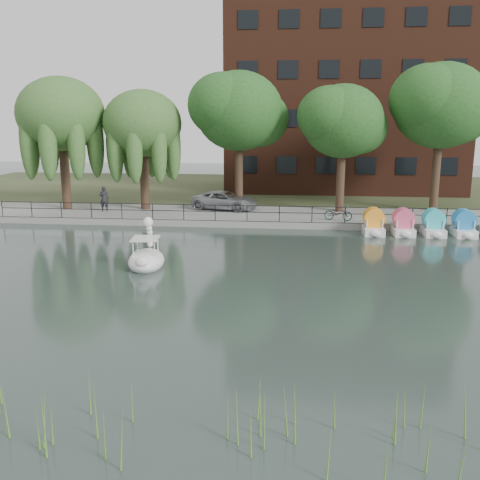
% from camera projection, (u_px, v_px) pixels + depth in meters
% --- Properties ---
extents(ground_plane, '(120.00, 120.00, 0.00)m').
position_uv_depth(ground_plane, '(216.00, 296.00, 20.48)').
color(ground_plane, '#3F4D4A').
extents(promenade, '(40.00, 6.00, 0.40)m').
position_uv_depth(promenade, '(251.00, 216.00, 35.94)').
color(promenade, gray).
rests_on(promenade, ground_plane).
extents(kerb, '(40.00, 0.25, 0.40)m').
position_uv_depth(kerb, '(247.00, 225.00, 33.08)').
color(kerb, gray).
rests_on(kerb, ground_plane).
extents(land_strip, '(60.00, 22.00, 0.36)m').
position_uv_depth(land_strip, '(263.00, 189.00, 49.52)').
color(land_strip, '#47512D').
rests_on(land_strip, ground_plane).
extents(railing, '(32.00, 0.05, 1.00)m').
position_uv_depth(railing, '(247.00, 209.00, 33.07)').
color(railing, black).
rests_on(railing, promenade).
extents(apartment_building, '(20.00, 10.07, 18.00)m').
position_uv_depth(apartment_building, '(344.00, 86.00, 46.74)').
color(apartment_building, '#4C1E16').
rests_on(apartment_building, land_strip).
extents(willow_left, '(5.88, 5.88, 9.01)m').
position_uv_depth(willow_left, '(61.00, 114.00, 36.22)').
color(willow_left, '#473323').
rests_on(willow_left, promenade).
extents(willow_mid, '(5.32, 5.32, 8.15)m').
position_uv_depth(willow_mid, '(142.00, 124.00, 36.30)').
color(willow_mid, '#473323').
rests_on(willow_mid, promenade).
extents(broadleaf_center, '(6.00, 6.00, 9.25)m').
position_uv_depth(broadleaf_center, '(239.00, 112.00, 36.44)').
color(broadleaf_center, '#473323').
rests_on(broadleaf_center, promenade).
extents(broadleaf_right, '(5.40, 5.40, 8.32)m').
position_uv_depth(broadleaf_right, '(343.00, 122.00, 35.42)').
color(broadleaf_right, '#473323').
rests_on(broadleaf_right, promenade).
extents(broadleaf_far, '(6.30, 6.30, 9.71)m').
position_uv_depth(broadleaf_far, '(441.00, 106.00, 35.52)').
color(broadleaf_far, '#473323').
rests_on(broadleaf_far, promenade).
extents(minivan, '(3.49, 5.63, 1.46)m').
position_uv_depth(minivan, '(225.00, 199.00, 37.18)').
color(minivan, gray).
rests_on(minivan, promenade).
extents(bicycle, '(0.97, 1.81, 1.00)m').
position_uv_depth(bicycle, '(338.00, 212.00, 33.30)').
color(bicycle, gray).
rests_on(bicycle, promenade).
extents(pedestrian, '(0.79, 0.60, 1.98)m').
position_uv_depth(pedestrian, '(104.00, 197.00, 36.41)').
color(pedestrian, black).
rests_on(pedestrian, promenade).
extents(swan_boat, '(1.87, 2.72, 2.17)m').
position_uv_depth(swan_boat, '(146.00, 257.00, 24.38)').
color(swan_boat, white).
rests_on(swan_boat, ground_plane).
extents(pedal_boat_row, '(7.95, 1.70, 1.40)m').
position_uv_depth(pedal_boat_row, '(433.00, 225.00, 30.87)').
color(pedal_boat_row, white).
rests_on(pedal_boat_row, ground_plane).
extents(reed_bank, '(24.00, 2.40, 1.20)m').
position_uv_depth(reed_bank, '(246.00, 422.00, 10.93)').
color(reed_bank, '#669938').
rests_on(reed_bank, ground_plane).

